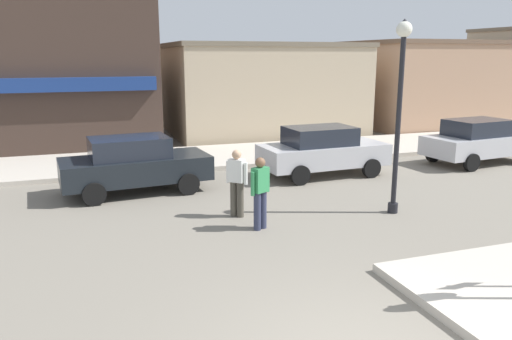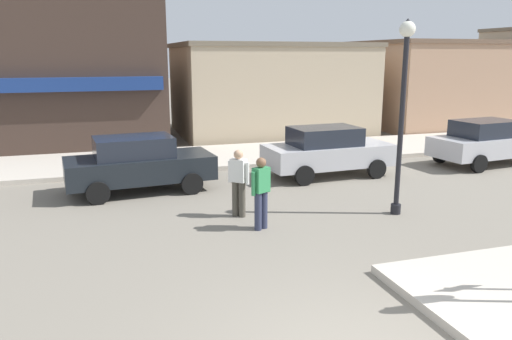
# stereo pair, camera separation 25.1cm
# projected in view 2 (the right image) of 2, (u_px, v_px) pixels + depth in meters

# --- Properties ---
(kerb_far) EXTENTS (80.00, 4.00, 0.15)m
(kerb_far) POSITION_uv_depth(u_px,v_px,m) (185.00, 159.00, 18.10)
(kerb_far) COLOR beige
(kerb_far) RESTS_ON ground
(lamp_post) EXTENTS (0.36, 0.36, 4.54)m
(lamp_post) POSITION_uv_depth(u_px,v_px,m) (403.00, 90.00, 11.40)
(lamp_post) COLOR black
(lamp_post) RESTS_ON ground
(parked_car_nearest) EXTENTS (4.14, 2.15, 1.56)m
(parked_car_nearest) POSITION_uv_depth(u_px,v_px,m) (139.00, 163.00, 13.85)
(parked_car_nearest) COLOR black
(parked_car_nearest) RESTS_ON ground
(parked_car_second) EXTENTS (4.08, 2.03, 1.56)m
(parked_car_second) POSITION_uv_depth(u_px,v_px,m) (327.00, 151.00, 15.68)
(parked_car_second) COLOR #B7B7BC
(parked_car_second) RESTS_ON ground
(parked_car_third) EXTENTS (4.16, 2.21, 1.56)m
(parked_car_third) POSITION_uv_depth(u_px,v_px,m) (486.00, 142.00, 17.31)
(parked_car_third) COLOR #B7B7BC
(parked_car_third) RESTS_ON ground
(pedestrian_crossing_near) EXTENTS (0.53, 0.36, 1.61)m
(pedestrian_crossing_near) POSITION_uv_depth(u_px,v_px,m) (261.00, 191.00, 10.81)
(pedestrian_crossing_near) COLOR #2D334C
(pedestrian_crossing_near) RESTS_ON ground
(pedestrian_crossing_far) EXTENTS (0.46, 0.45, 1.61)m
(pedestrian_crossing_far) POSITION_uv_depth(u_px,v_px,m) (239.00, 181.00, 11.68)
(pedestrian_crossing_far) COLOR #4C473D
(pedestrian_crossing_far) RESTS_ON ground
(building_corner_shop) EXTENTS (10.03, 9.66, 6.76)m
(building_corner_shop) POSITION_uv_depth(u_px,v_px,m) (43.00, 63.00, 21.98)
(building_corner_shop) COLOR #3D2D26
(building_corner_shop) RESTS_ON ground
(building_storefront_left_near) EXTENTS (8.92, 6.40, 4.29)m
(building_storefront_left_near) POSITION_uv_depth(u_px,v_px,m) (270.00, 89.00, 24.21)
(building_storefront_left_near) COLOR tan
(building_storefront_left_near) RESTS_ON ground
(building_storefront_left_mid) EXTENTS (9.08, 7.90, 4.47)m
(building_storefront_left_mid) POSITION_uv_depth(u_px,v_px,m) (437.00, 83.00, 27.57)
(building_storefront_left_mid) COLOR tan
(building_storefront_left_mid) RESTS_ON ground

